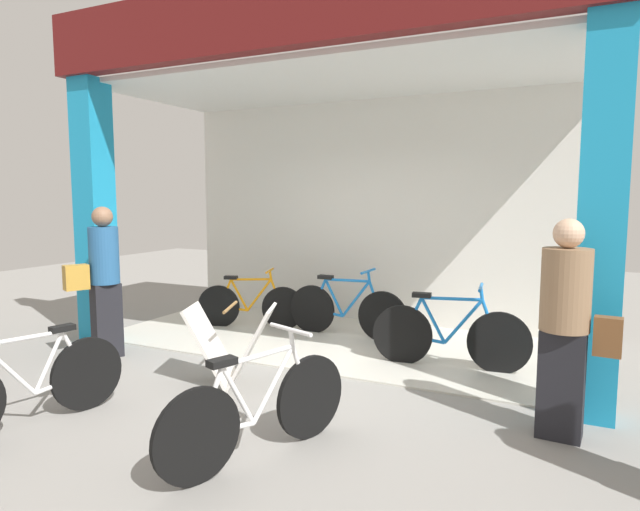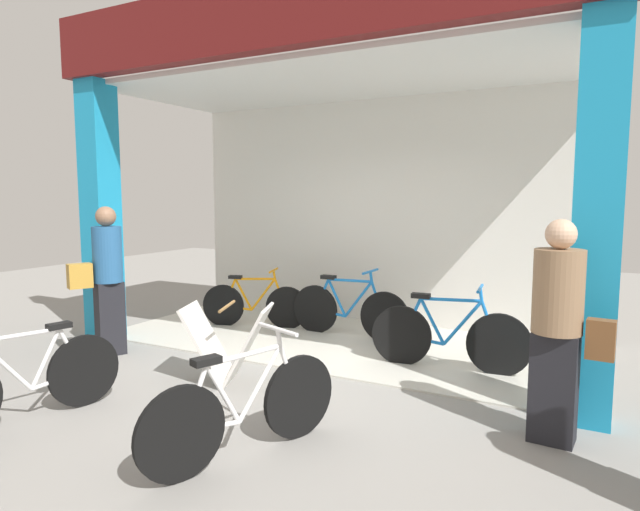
# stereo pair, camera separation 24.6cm
# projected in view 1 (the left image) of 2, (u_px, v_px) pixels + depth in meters

# --- Properties ---
(ground_plane) EXTENTS (19.80, 19.80, 0.00)m
(ground_plane) POSITION_uv_depth(u_px,v_px,m) (294.00, 371.00, 5.69)
(ground_plane) COLOR gray
(ground_plane) RESTS_ON ground
(shop_facade) EXTENTS (6.10, 2.81, 3.92)m
(shop_facade) POSITION_uv_depth(u_px,v_px,m) (346.00, 172.00, 6.69)
(shop_facade) COLOR beige
(shop_facade) RESTS_ON ground
(bicycle_inside_0) EXTENTS (1.63, 0.45, 0.90)m
(bicycle_inside_0) POSITION_uv_depth(u_px,v_px,m) (346.00, 310.00, 6.99)
(bicycle_inside_0) COLOR black
(bicycle_inside_0) RESTS_ON ground
(bicycle_inside_1) EXTENTS (1.64, 0.45, 0.90)m
(bicycle_inside_1) POSITION_uv_depth(u_px,v_px,m) (449.00, 335.00, 5.72)
(bicycle_inside_1) COLOR black
(bicycle_inside_1) RESTS_ON ground
(bicycle_inside_2) EXTENTS (1.43, 0.53, 0.82)m
(bicycle_inside_2) POSITION_uv_depth(u_px,v_px,m) (250.00, 305.00, 7.46)
(bicycle_inside_2) COLOR black
(bicycle_inside_2) RESTS_ON ground
(bicycle_parked_0) EXTENTS (0.62, 1.51, 0.88)m
(bicycle_parked_0) POSITION_uv_depth(u_px,v_px,m) (258.00, 410.00, 3.75)
(bicycle_parked_0) COLOR black
(bicycle_parked_0) RESTS_ON ground
(bicycle_parked_1) EXTENTS (0.47, 1.55, 0.87)m
(bicycle_parked_1) POSITION_uv_depth(u_px,v_px,m) (29.00, 384.00, 4.26)
(bicycle_parked_1) COLOR black
(bicycle_parked_1) RESTS_ON ground
(sandwich_board_sign) EXTENTS (0.96, 0.77, 0.78)m
(sandwich_board_sign) POSITION_uv_depth(u_px,v_px,m) (231.00, 345.00, 5.27)
(sandwich_board_sign) COLOR silver
(sandwich_board_sign) RESTS_ON ground
(pedestrian_0) EXTENTS (0.58, 0.38, 1.66)m
(pedestrian_0) POSITION_uv_depth(u_px,v_px,m) (566.00, 326.00, 4.03)
(pedestrian_0) COLOR black
(pedestrian_0) RESTS_ON ground
(pedestrian_1) EXTENTS (0.46, 0.63, 1.70)m
(pedestrian_1) POSITION_uv_depth(u_px,v_px,m) (103.00, 280.00, 6.08)
(pedestrian_1) COLOR black
(pedestrian_1) RESTS_ON ground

